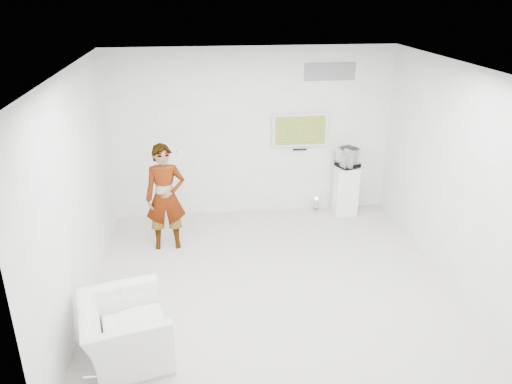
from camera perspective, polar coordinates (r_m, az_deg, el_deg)
room at (r=6.51m, az=2.11°, el=0.79°), size 5.01×5.01×3.00m
tv at (r=8.94m, az=5.04°, el=7.08°), size 1.00×0.08×0.60m
logo_decal at (r=8.88m, az=8.45°, el=13.44°), size 0.90×0.02×0.30m
person at (r=7.90m, az=-10.31°, el=-0.62°), size 0.65×0.44×1.71m
armchair at (r=5.96m, az=-14.74°, el=-15.05°), size 1.15×1.25×0.69m
pedestal at (r=9.28m, az=10.20°, el=0.24°), size 0.46×0.46×0.90m
floor_uplight at (r=9.39m, az=6.90°, el=-1.40°), size 0.20×0.20×0.27m
vitrine at (r=9.07m, az=10.46°, el=3.89°), size 0.45×0.45×0.35m
console at (r=9.09m, az=10.44°, el=3.59°), size 0.11×0.18×0.24m
wii_remote at (r=7.81m, az=-8.83°, el=4.57°), size 0.09×0.14×0.04m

